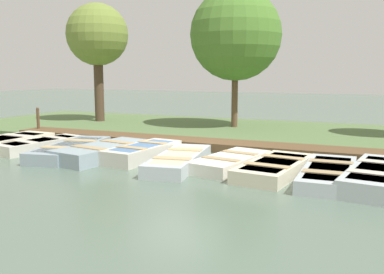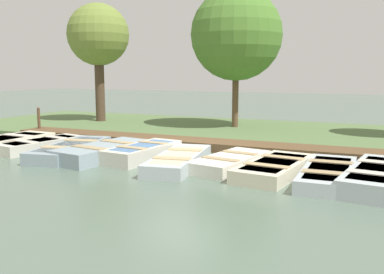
{
  "view_description": "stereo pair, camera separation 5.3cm",
  "coord_description": "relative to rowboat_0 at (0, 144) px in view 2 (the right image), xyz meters",
  "views": [
    {
      "loc": [
        11.18,
        5.21,
        2.44
      ],
      "look_at": [
        0.36,
        0.49,
        0.65
      ],
      "focal_mm": 40.0,
      "sensor_mm": 36.0,
      "label": 1
    },
    {
      "loc": [
        11.16,
        5.26,
        2.44
      ],
      "look_at": [
        0.36,
        0.49,
        0.65
      ],
      "focal_mm": 40.0,
      "sensor_mm": 36.0,
      "label": 2
    }
  ],
  "objects": [
    {
      "name": "ground_plane",
      "position": [
        -1.48,
        5.61,
        -0.21
      ],
      "size": [
        80.0,
        80.0,
        0.0
      ],
      "primitive_type": "plane",
      "color": "#566B5B"
    },
    {
      "name": "shore_bank",
      "position": [
        -6.48,
        5.61,
        -0.12
      ],
      "size": [
        8.0,
        24.0,
        0.17
      ],
      "color": "#567042",
      "rests_on": "ground_plane"
    },
    {
      "name": "dock_walkway",
      "position": [
        -2.91,
        5.61,
        -0.07
      ],
      "size": [
        1.17,
        14.29,
        0.28
      ],
      "color": "brown",
      "rests_on": "ground_plane"
    },
    {
      "name": "rowboat_0",
      "position": [
        0.0,
        0.0,
        0.0
      ],
      "size": [
        3.57,
        1.43,
        0.42
      ],
      "rotation": [
        0.0,
        0.0,
        -0.05
      ],
      "color": "beige",
      "rests_on": "ground_plane"
    },
    {
      "name": "rowboat_1",
      "position": [
        -0.6,
        1.1,
        -0.03
      ],
      "size": [
        2.92,
        1.43,
        0.36
      ],
      "rotation": [
        0.0,
        0.0,
        -0.18
      ],
      "color": "beige",
      "rests_on": "ground_plane"
    },
    {
      "name": "rowboat_2",
      "position": [
        -0.31,
        2.52,
        -0.03
      ],
      "size": [
        3.53,
        1.7,
        0.36
      ],
      "rotation": [
        0.0,
        0.0,
        0.19
      ],
      "color": "#8C9EA8",
      "rests_on": "ground_plane"
    },
    {
      "name": "rowboat_3",
      "position": [
        -0.27,
        3.73,
        0.0
      ],
      "size": [
        3.13,
        1.72,
        0.42
      ],
      "rotation": [
        0.0,
        0.0,
        -0.17
      ],
      "color": "#8C9EA8",
      "rests_on": "ground_plane"
    },
    {
      "name": "rowboat_4",
      "position": [
        -0.61,
        4.81,
        0.01
      ],
      "size": [
        2.7,
        1.26,
        0.43
      ],
      "rotation": [
        0.0,
        0.0,
        -0.11
      ],
      "color": "beige",
      "rests_on": "ground_plane"
    },
    {
      "name": "rowboat_5",
      "position": [
        -0.22,
        6.13,
        -0.04
      ],
      "size": [
        3.36,
        1.53,
        0.35
      ],
      "rotation": [
        0.0,
        0.0,
        0.16
      ],
      "color": "#B2BCC1",
      "rests_on": "ground_plane"
    },
    {
      "name": "rowboat_6",
      "position": [
        -0.55,
        7.43,
        -0.04
      ],
      "size": [
        2.77,
        1.54,
        0.34
      ],
      "rotation": [
        0.0,
        0.0,
        -0.19
      ],
      "color": "silver",
      "rests_on": "ground_plane"
    },
    {
      "name": "rowboat_7",
      "position": [
        -0.34,
        8.64,
        -0.04
      ],
      "size": [
        3.03,
        1.5,
        0.34
      ],
      "rotation": [
        0.0,
        0.0,
        -0.12
      ],
      "color": "beige",
      "rests_on": "ground_plane"
    },
    {
      "name": "rowboat_8",
      "position": [
        -0.26,
        9.88,
        -0.05
      ],
      "size": [
        3.18,
        1.14,
        0.33
      ],
      "rotation": [
        0.0,
        0.0,
        0.02
      ],
      "color": "#B2BCC1",
      "rests_on": "ground_plane"
    },
    {
      "name": "rowboat_9",
      "position": [
        -0.22,
        10.95,
        -0.0
      ],
      "size": [
        3.37,
        1.63,
        0.42
      ],
      "rotation": [
        0.0,
        0.0,
        -0.14
      ],
      "color": "#B2BCC1",
      "rests_on": "ground_plane"
    },
    {
      "name": "mooring_post_near",
      "position": [
        -3.02,
        -1.24,
        0.35
      ],
      "size": [
        0.11,
        0.11,
        1.1
      ],
      "color": "brown",
      "rests_on": "ground_plane"
    },
    {
      "name": "park_tree_far_left",
      "position": [
        -6.93,
        -1.16,
        3.88
      ],
      "size": [
        2.82,
        2.82,
        5.56
      ],
      "color": "#4C3828",
      "rests_on": "ground_plane"
    },
    {
      "name": "park_tree_left",
      "position": [
        -7.34,
        5.33,
        3.74
      ],
      "size": [
        3.73,
        3.73,
        5.82
      ],
      "color": "brown",
      "rests_on": "ground_plane"
    }
  ]
}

